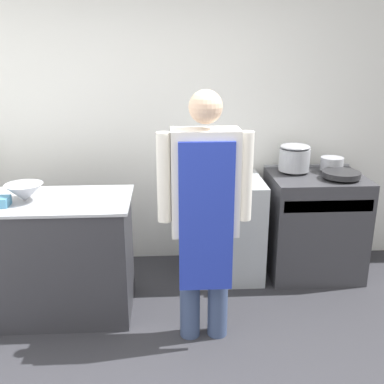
# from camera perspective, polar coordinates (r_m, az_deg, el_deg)

# --- Properties ---
(wall_back) EXTENTS (8.00, 0.05, 2.70)m
(wall_back) POSITION_cam_1_polar(r_m,az_deg,el_deg) (4.09, -2.64, 9.34)
(wall_back) COLOR white
(wall_back) RESTS_ON ground_plane
(prep_counter) EXTENTS (1.33, 0.67, 0.91)m
(prep_counter) POSITION_cam_1_polar(r_m,az_deg,el_deg) (3.58, -18.21, -7.81)
(prep_counter) COLOR #2D2D33
(prep_counter) RESTS_ON ground_plane
(stove) EXTENTS (0.80, 0.66, 0.93)m
(stove) POSITION_cam_1_polar(r_m,az_deg,el_deg) (4.15, 15.14, -4.00)
(stove) COLOR #38383D
(stove) RESTS_ON ground_plane
(fridge_unit) EXTENTS (0.59, 0.66, 0.88)m
(fridge_unit) POSITION_cam_1_polar(r_m,az_deg,el_deg) (4.00, 4.44, -4.42)
(fridge_unit) COLOR #A8ADB2
(fridge_unit) RESTS_ON ground_plane
(person_cook) EXTENTS (0.61, 0.24, 1.72)m
(person_cook) POSITION_cam_1_polar(r_m,az_deg,el_deg) (2.91, 1.64, -1.84)
(person_cook) COLOR #38476B
(person_cook) RESTS_ON ground_plane
(mixing_bowl) EXTENTS (0.27, 0.27, 0.13)m
(mixing_bowl) POSITION_cam_1_polar(r_m,az_deg,el_deg) (3.40, -20.49, -0.07)
(mixing_bowl) COLOR #9EA0A8
(mixing_bowl) RESTS_ON prep_counter
(plastic_tub) EXTENTS (0.12, 0.12, 0.06)m
(plastic_tub) POSITION_cam_1_polar(r_m,az_deg,el_deg) (3.36, -23.18, -1.14)
(plastic_tub) COLOR teal
(plastic_tub) RESTS_ON prep_counter
(stock_pot) EXTENTS (0.27, 0.27, 0.24)m
(stock_pot) POSITION_cam_1_polar(r_m,az_deg,el_deg) (4.02, 12.89, 4.33)
(stock_pot) COLOR #9EA0A8
(stock_pot) RESTS_ON stove
(saute_pan) EXTENTS (0.32, 0.32, 0.05)m
(saute_pan) POSITION_cam_1_polar(r_m,az_deg,el_deg) (3.95, 18.42, 2.16)
(saute_pan) COLOR #262628
(saute_pan) RESTS_ON stove
(sauce_pot) EXTENTS (0.20, 0.20, 0.11)m
(sauce_pot) POSITION_cam_1_polar(r_m,az_deg,el_deg) (4.15, 17.34, 3.46)
(sauce_pot) COLOR #9EA0A8
(sauce_pot) RESTS_ON stove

